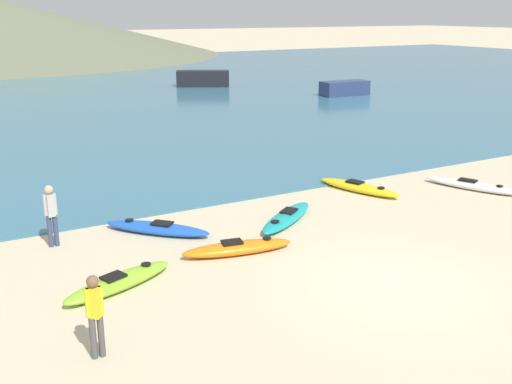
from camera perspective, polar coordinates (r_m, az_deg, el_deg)
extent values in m
plane|color=beige|center=(14.67, 13.18, -8.62)|extent=(400.00, 400.00, 0.00)
cube|color=teal|center=(53.27, -19.65, 9.22)|extent=(160.00, 70.00, 0.06)
ellipsoid|color=white|center=(23.05, 19.90, 0.59)|extent=(1.91, 3.46, 0.29)
cube|color=black|center=(23.05, 19.53, 1.07)|extent=(0.56, 0.71, 0.05)
cylinder|color=black|center=(22.74, 22.20, 0.55)|extent=(0.23, 0.23, 0.02)
ellipsoid|color=yellow|center=(21.72, 9.76, 0.44)|extent=(1.71, 3.34, 0.31)
cube|color=black|center=(21.75, 9.42, 0.98)|extent=(0.56, 0.68, 0.05)
cylinder|color=black|center=(21.23, 11.83, 0.41)|extent=(0.25, 0.25, 0.02)
ellipsoid|color=blue|center=(17.63, -9.39, -3.43)|extent=(2.74, 2.86, 0.31)
cube|color=black|center=(17.50, -8.93, -2.94)|extent=(0.68, 0.69, 0.05)
cylinder|color=black|center=(17.98, -11.97, -2.62)|extent=(0.24, 0.24, 0.02)
ellipsoid|color=teal|center=(18.37, 2.95, -2.42)|extent=(3.05, 2.41, 0.28)
cube|color=black|center=(18.45, 3.16, -1.78)|extent=(0.70, 0.65, 0.05)
cylinder|color=black|center=(17.55, 1.83, -2.80)|extent=(0.25, 0.25, 0.02)
ellipsoid|color=orange|center=(15.97, -1.77, -5.35)|extent=(3.09, 1.23, 0.33)
cube|color=black|center=(15.86, -2.30, -4.77)|extent=(0.60, 0.46, 0.05)
cylinder|color=black|center=(16.14, 1.06, -4.41)|extent=(0.23, 0.23, 0.02)
ellipsoid|color=#8CCC2D|center=(14.41, -12.91, -8.34)|extent=(3.01, 1.66, 0.33)
cube|color=black|center=(14.26, -13.44, -7.82)|extent=(0.63, 0.54, 0.05)
cylinder|color=black|center=(14.79, -10.43, -6.76)|extent=(0.24, 0.24, 0.02)
cylinder|color=#4C4C4C|center=(11.74, -15.24, -13.27)|extent=(0.12, 0.12, 0.83)
cylinder|color=#4C4C4C|center=(11.77, -14.53, -13.14)|extent=(0.12, 0.12, 0.83)
cube|color=yellow|center=(11.42, -15.15, -10.10)|extent=(0.30, 0.29, 0.59)
cylinder|color=yellow|center=(11.39, -15.77, -10.15)|extent=(0.09, 0.09, 0.56)
cylinder|color=yellow|center=(11.44, -14.55, -9.92)|extent=(0.09, 0.09, 0.56)
sphere|color=brown|center=(11.25, -15.32, -8.21)|extent=(0.23, 0.23, 0.23)
cylinder|color=#384260|center=(17.27, -19.03, -3.59)|extent=(0.13, 0.13, 0.88)
cylinder|color=#384260|center=(17.29, -18.52, -3.51)|extent=(0.13, 0.13, 0.88)
cube|color=#B2B2B7|center=(17.05, -19.01, -1.19)|extent=(0.23, 0.26, 0.62)
cylinder|color=#B2B2B7|center=(17.02, -19.44, -1.20)|extent=(0.09, 0.09, 0.59)
cylinder|color=#B2B2B7|center=(17.06, -18.59, -1.07)|extent=(0.09, 0.09, 0.59)
sphere|color=tan|center=(16.92, -19.15, 0.22)|extent=(0.24, 0.24, 0.24)
cube|color=navy|center=(46.58, 8.43, 9.75)|extent=(3.80, 1.70, 1.08)
cube|color=black|center=(51.85, -5.07, 10.72)|extent=(4.55, 3.23, 1.34)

